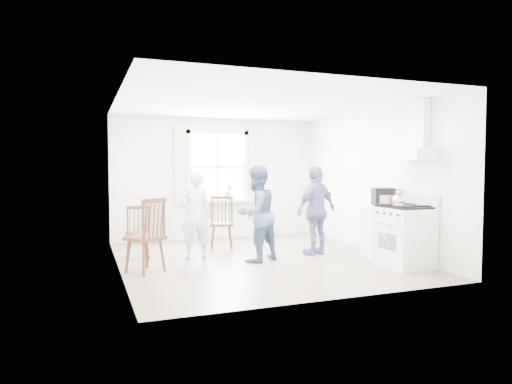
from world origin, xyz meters
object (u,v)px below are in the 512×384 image
object	(u,v)px
windsor_chair_a	(138,227)
windsor_chair_c	(151,227)
person_right	(316,210)
person_mid	(256,214)
low_cabinet	(381,232)
windsor_chair_b	(222,216)
stereo_stack	(383,197)
gas_stove	(405,236)
person_left	(195,215)

from	to	relation	value
windsor_chair_a	windsor_chair_c	distance (m)	1.01
person_right	person_mid	bearing A→B (deg)	-12.25
low_cabinet	person_mid	world-z (taller)	person_mid
windsor_chair_b	windsor_chair_c	distance (m)	2.09
windsor_chair_b	windsor_chair_c	size ratio (longest dim) A/B	0.93
stereo_stack	person_mid	size ratio (longest dim) A/B	0.26
gas_stove	windsor_chair_a	world-z (taller)	gas_stove
person_mid	person_right	bearing A→B (deg)	164.36
gas_stove	person_mid	size ratio (longest dim) A/B	0.71
person_right	windsor_chair_a	bearing A→B (deg)	-31.90
windsor_chair_c	stereo_stack	bearing A→B (deg)	-4.96
windsor_chair_a	person_mid	size ratio (longest dim) A/B	0.59
windsor_chair_a	windsor_chair_b	bearing A→B (deg)	15.71
windsor_chair_b	person_mid	bearing A→B (deg)	-79.41
low_cabinet	windsor_chair_b	size ratio (longest dim) A/B	0.88
low_cabinet	windsor_chair_b	bearing A→B (deg)	143.38
stereo_stack	windsor_chair_c	size ratio (longest dim) A/B	0.37
windsor_chair_c	person_mid	xyz separation A→B (m)	(1.73, 0.22, 0.11)
low_cabinet	gas_stove	bearing A→B (deg)	-95.68
windsor_chair_a	windsor_chair_b	world-z (taller)	windsor_chair_b
windsor_chair_b	person_left	bearing A→B (deg)	-134.68
windsor_chair_b	person_left	size ratio (longest dim) A/B	0.68
windsor_chair_b	gas_stove	bearing A→B (deg)	-47.18
gas_stove	low_cabinet	distance (m)	0.70
low_cabinet	windsor_chair_c	xyz separation A→B (m)	(-3.81, 0.27, 0.23)
stereo_stack	gas_stove	bearing A→B (deg)	-94.99
windsor_chair_a	low_cabinet	bearing A→B (deg)	-18.13
gas_stove	low_cabinet	size ratio (longest dim) A/B	1.24
stereo_stack	person_right	size ratio (longest dim) A/B	0.26
gas_stove	windsor_chair_a	xyz separation A→B (m)	(-3.81, 1.97, 0.08)
windsor_chair_a	windsor_chair_c	world-z (taller)	windsor_chair_c
gas_stove	windsor_chair_c	distance (m)	3.87
windsor_chair_b	person_mid	world-z (taller)	person_mid
low_cabinet	person_right	size ratio (longest dim) A/B	0.57
gas_stove	person_right	world-z (taller)	person_right
gas_stove	stereo_stack	bearing A→B (deg)	85.01
gas_stove	low_cabinet	world-z (taller)	gas_stove
windsor_chair_c	person_right	xyz separation A→B (m)	(2.93, 0.39, 0.11)
windsor_chair_a	windsor_chair_b	xyz separation A→B (m)	(1.58, 0.44, 0.06)
stereo_stack	windsor_chair_a	distance (m)	4.12
stereo_stack	windsor_chair_a	size ratio (longest dim) A/B	0.45
gas_stove	windsor_chair_c	bearing A→B (deg)	165.54
windsor_chair_a	windsor_chair_b	distance (m)	1.64
windsor_chair_c	person_right	size ratio (longest dim) A/B	0.71
stereo_stack	windsor_chair_b	distance (m)	2.93
person_mid	person_right	xyz separation A→B (m)	(1.19, 0.17, -0.00)
low_cabinet	person_mid	size ratio (longest dim) A/B	0.57
windsor_chair_c	person_mid	distance (m)	1.75
gas_stove	windsor_chair_a	size ratio (longest dim) A/B	1.21
stereo_stack	low_cabinet	bearing A→B (deg)	77.65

